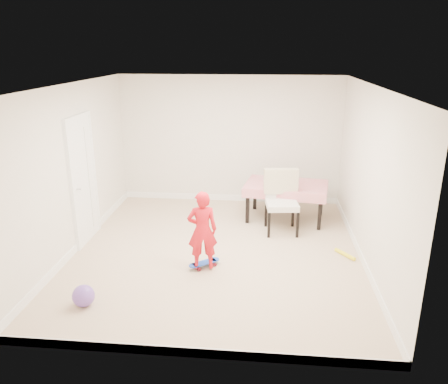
# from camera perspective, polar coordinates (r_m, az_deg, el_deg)

# --- Properties ---
(ground) EXTENTS (5.00, 5.00, 0.00)m
(ground) POSITION_cam_1_polar(r_m,az_deg,el_deg) (7.03, -0.98, -7.86)
(ground) COLOR tan
(ground) RESTS_ON ground
(ceiling) EXTENTS (4.50, 5.00, 0.04)m
(ceiling) POSITION_cam_1_polar(r_m,az_deg,el_deg) (6.33, -1.10, 13.59)
(ceiling) COLOR silver
(ceiling) RESTS_ON wall_back
(wall_back) EXTENTS (4.50, 0.04, 2.60)m
(wall_back) POSITION_cam_1_polar(r_m,az_deg,el_deg) (8.96, 0.76, 6.75)
(wall_back) COLOR silver
(wall_back) RESTS_ON ground
(wall_front) EXTENTS (4.50, 0.04, 2.60)m
(wall_front) POSITION_cam_1_polar(r_m,az_deg,el_deg) (4.26, -4.81, -6.87)
(wall_front) COLOR silver
(wall_front) RESTS_ON ground
(wall_left) EXTENTS (0.04, 5.00, 2.60)m
(wall_left) POSITION_cam_1_polar(r_m,az_deg,el_deg) (7.16, -19.09, 2.72)
(wall_left) COLOR silver
(wall_left) RESTS_ON ground
(wall_right) EXTENTS (0.04, 5.00, 2.60)m
(wall_right) POSITION_cam_1_polar(r_m,az_deg,el_deg) (6.69, 18.30, 1.75)
(wall_right) COLOR silver
(wall_right) RESTS_ON ground
(door) EXTENTS (0.11, 0.94, 2.11)m
(door) POSITION_cam_1_polar(r_m,az_deg,el_deg) (7.49, -17.91, 1.32)
(door) COLOR white
(door) RESTS_ON ground
(baseboard_back) EXTENTS (4.50, 0.02, 0.12)m
(baseboard_back) POSITION_cam_1_polar(r_m,az_deg,el_deg) (9.30, 0.73, -0.74)
(baseboard_back) COLOR white
(baseboard_back) RESTS_ON ground
(baseboard_front) EXTENTS (4.50, 0.02, 0.12)m
(baseboard_front) POSITION_cam_1_polar(r_m,az_deg,el_deg) (4.91, -4.42, -20.13)
(baseboard_front) COLOR white
(baseboard_front) RESTS_ON ground
(baseboard_left) EXTENTS (0.02, 5.00, 0.12)m
(baseboard_left) POSITION_cam_1_polar(r_m,az_deg,el_deg) (7.57, -18.19, -6.35)
(baseboard_left) COLOR white
(baseboard_left) RESTS_ON ground
(baseboard_right) EXTENTS (0.02, 5.00, 0.12)m
(baseboard_right) POSITION_cam_1_polar(r_m,az_deg,el_deg) (7.13, 17.38, -7.83)
(baseboard_right) COLOR white
(baseboard_right) RESTS_ON ground
(dining_table) EXTENTS (1.62, 1.16, 0.70)m
(dining_table) POSITION_cam_1_polar(r_m,az_deg,el_deg) (8.30, 8.04, -1.22)
(dining_table) COLOR red
(dining_table) RESTS_ON ground
(dining_chair) EXTENTS (0.66, 0.73, 1.09)m
(dining_chair) POSITION_cam_1_polar(r_m,az_deg,el_deg) (7.64, 7.58, -1.38)
(dining_chair) COLOR silver
(dining_chair) RESTS_ON ground
(skateboard) EXTENTS (0.51, 0.45, 0.08)m
(skateboard) POSITION_cam_1_polar(r_m,az_deg,el_deg) (6.59, -2.59, -9.42)
(skateboard) COLOR blue
(skateboard) RESTS_ON ground
(child) EXTENTS (0.48, 0.36, 1.18)m
(child) POSITION_cam_1_polar(r_m,az_deg,el_deg) (6.28, -2.84, -5.32)
(child) COLOR red
(child) RESTS_ON ground
(balloon) EXTENTS (0.28, 0.28, 0.28)m
(balloon) POSITION_cam_1_polar(r_m,az_deg,el_deg) (5.91, -17.88, -12.78)
(balloon) COLOR #714AB3
(balloon) RESTS_ON ground
(foam_toy) EXTENTS (0.29, 0.36, 0.06)m
(foam_toy) POSITION_cam_1_polar(r_m,az_deg,el_deg) (7.15, 15.52, -7.85)
(foam_toy) COLOR yellow
(foam_toy) RESTS_ON ground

